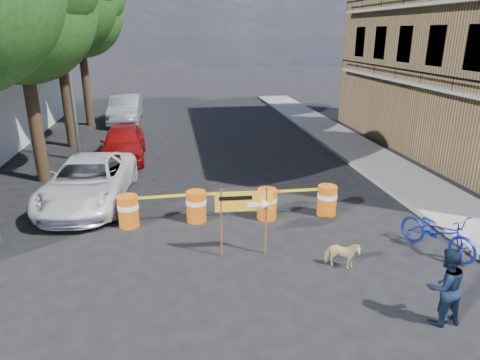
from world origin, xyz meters
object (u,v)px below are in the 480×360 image
object	(u,v)px
detour_sign	(251,207)
suv_white	(88,181)
bicycle	(441,214)
barrel_far_left	(128,211)
dog	(342,255)
barrel_mid_right	(267,203)
barrel_mid_left	(196,206)
barrel_far_right	(327,200)
sedan_red	(123,142)
sedan_silver	(125,109)
pedestrian	(445,287)

from	to	relation	value
detour_sign	suv_white	world-z (taller)	detour_sign
bicycle	barrel_far_left	bearing A→B (deg)	136.44
dog	barrel_mid_right	bearing A→B (deg)	44.44
barrel_mid_left	barrel_far_right	xyz separation A→B (m)	(3.83, -0.15, 0.00)
dog	barrel_far_left	bearing A→B (deg)	82.75
bicycle	dog	size ratio (longest dim) A/B	2.55
barrel_far_left	detour_sign	distance (m)	3.81
sedan_red	barrel_far_left	bearing A→B (deg)	-85.45
barrel_far_right	sedan_silver	distance (m)	16.74
barrel_far_left	detour_sign	world-z (taller)	detour_sign
barrel_mid_left	sedan_silver	xyz separation A→B (m)	(-3.30, 14.99, 0.33)
barrel_mid_left	barrel_mid_right	xyz separation A→B (m)	(2.03, -0.14, 0.00)
suv_white	barrel_far_left	bearing A→B (deg)	-51.01
barrel_far_left	bicycle	size ratio (longest dim) A/B	0.44
bicycle	sedan_silver	bearing A→B (deg)	92.82
barrel_mid_left	suv_white	bearing A→B (deg)	149.06
detour_sign	pedestrian	size ratio (longest dim) A/B	1.15
barrel_far_right	bicycle	xyz separation A→B (m)	(1.89, -2.58, 0.54)
suv_white	sedan_red	xyz separation A→B (m)	(0.60, 4.88, 0.02)
barrel_far_left	suv_white	bearing A→B (deg)	124.35
barrel_mid_left	barrel_far_right	size ratio (longest dim) A/B	1.00
barrel_mid_left	detour_sign	world-z (taller)	detour_sign
barrel_mid_right	bicycle	world-z (taller)	bicycle
barrel_mid_left	pedestrian	xyz separation A→B (m)	(4.21, -5.26, 0.29)
barrel_far_right	detour_sign	size ratio (longest dim) A/B	0.52
sedan_red	sedan_silver	size ratio (longest dim) A/B	0.88
barrel_far_left	pedestrian	distance (m)	8.01
barrel_mid_left	barrel_far_left	bearing A→B (deg)	-178.21
bicycle	sedan_red	xyz separation A→B (m)	(-8.37, 9.57, -0.28)
suv_white	sedan_silver	distance (m)	13.04
sedan_silver	barrel_far_right	bearing A→B (deg)	-64.54
detour_sign	dog	size ratio (longest dim) A/B	2.20
barrel_mid_left	pedestrian	bearing A→B (deg)	-51.34
suv_white	barrel_mid_right	bearing A→B (deg)	-16.94
suv_white	detour_sign	bearing A→B (deg)	-38.45
pedestrian	bicycle	bearing A→B (deg)	-124.22
barrel_far_right	sedan_red	xyz separation A→B (m)	(-6.48, 6.98, 0.26)
detour_sign	bicycle	xyz separation A→B (m)	(4.54, -0.55, -0.26)
barrel_mid_right	barrel_far_right	world-z (taller)	same
pedestrian	sedan_red	bearing A→B (deg)	-63.75
sedan_red	dog	bearing A→B (deg)	-61.66
barrel_mid_right	suv_white	xyz separation A→B (m)	(-5.28, 2.09, 0.24)
detour_sign	dog	world-z (taller)	detour_sign
detour_sign	bicycle	bearing A→B (deg)	-4.35
bicycle	barrel_mid_right	bearing A→B (deg)	120.70
detour_sign	sedan_silver	bearing A→B (deg)	107.12
barrel_mid_left	suv_white	xyz separation A→B (m)	(-3.25, 1.95, 0.24)
detour_sign	sedan_red	xyz separation A→B (m)	(-3.82, 9.02, -0.54)
sedan_red	barrel_far_right	bearing A→B (deg)	-48.96
pedestrian	dog	distance (m)	2.44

